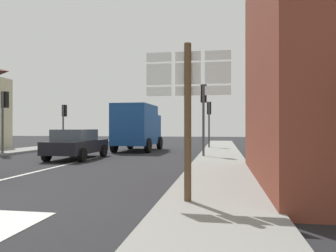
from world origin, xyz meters
TOP-DOWN VIEW (x-y plane):
  - ground_plane at (0.00, 10.00)m, footprint 80.00×80.00m
  - sidewalk_right at (6.38, 8.00)m, footprint 2.25×44.00m
  - lane_centre_stripe at (0.00, 6.00)m, footprint 0.16×12.00m
  - sedan_far at (-0.65, 9.68)m, footprint 2.00×4.21m
  - delivery_truck at (0.90, 15.58)m, footprint 2.57×5.05m
  - route_sign_post at (5.80, 0.90)m, footprint 1.66×0.14m
  - traffic_light_near_left at (-5.55, 10.92)m, footprint 0.30×0.49m
  - traffic_light_far_left at (-5.55, 17.86)m, footprint 0.30×0.49m
  - traffic_light_near_right at (5.55, 11.05)m, footprint 0.30×0.49m
  - traffic_light_far_right at (5.55, 18.16)m, footprint 0.30×0.49m

SIDE VIEW (x-z plane):
  - ground_plane at x=0.00m, z-range 0.00..0.00m
  - lane_centre_stripe at x=0.00m, z-range 0.00..0.01m
  - sidewalk_right at x=6.38m, z-range 0.00..0.14m
  - sedan_far at x=-0.65m, z-range 0.03..1.50m
  - delivery_truck at x=0.90m, z-range 0.13..3.18m
  - route_sign_post at x=5.80m, z-range 0.40..3.60m
  - traffic_light_far_left at x=-5.55m, z-range 0.80..4.11m
  - traffic_light_far_right at x=5.55m, z-range 0.82..4.24m
  - traffic_light_near_left at x=-5.55m, z-range 0.86..4.44m
  - traffic_light_near_right at x=5.55m, z-range 0.90..4.64m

